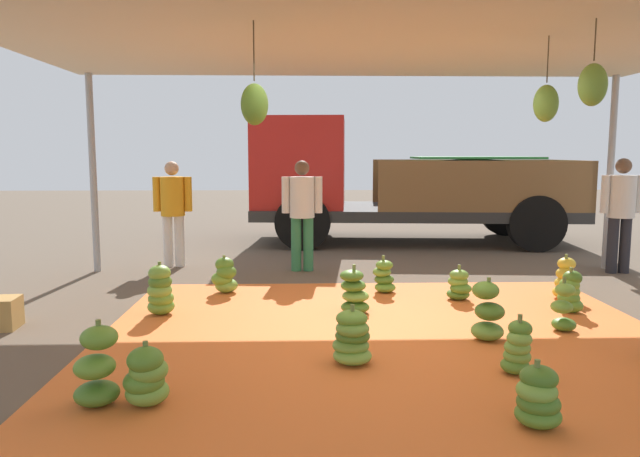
% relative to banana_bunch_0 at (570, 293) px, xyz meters
% --- Properties ---
extents(ground_plane, '(40.00, 40.00, 0.00)m').
position_rel_banana_bunch_0_xyz_m(ground_plane, '(-2.13, 2.20, -0.22)').
color(ground_plane, brown).
extents(tarp_orange, '(5.41, 4.63, 0.01)m').
position_rel_banana_bunch_0_xyz_m(tarp_orange, '(-2.13, -0.80, -0.22)').
color(tarp_orange, orange).
rests_on(tarp_orange, ground).
extents(tent_canopy, '(8.00, 7.00, 2.92)m').
position_rel_banana_bunch_0_xyz_m(tent_canopy, '(-2.12, -0.89, 2.60)').
color(tent_canopy, '#9EA0A5').
rests_on(tent_canopy, ground).
extents(banana_bunch_0, '(0.35, 0.36, 0.49)m').
position_rel_banana_bunch_0_xyz_m(banana_bunch_0, '(0.00, 0.00, 0.00)').
color(banana_bunch_0, '#518428').
rests_on(banana_bunch_0, tarp_orange).
extents(banana_bunch_1, '(0.43, 0.44, 0.53)m').
position_rel_banana_bunch_0_xyz_m(banana_bunch_1, '(-2.35, 0.04, 0.01)').
color(banana_bunch_1, '#477523').
rests_on(banana_bunch_1, tarp_orange).
extents(banana_bunch_2, '(0.37, 0.37, 0.47)m').
position_rel_banana_bunch_0_xyz_m(banana_bunch_2, '(-1.90, 1.00, -0.02)').
color(banana_bunch_2, '#60932D').
rests_on(banana_bunch_2, tarp_orange).
extents(banana_bunch_5, '(0.38, 0.38, 0.43)m').
position_rel_banana_bunch_0_xyz_m(banana_bunch_5, '(-1.43, -2.71, -0.03)').
color(banana_bunch_5, '#518428').
rests_on(banana_bunch_5, tarp_orange).
extents(banana_bunch_6, '(0.41, 0.41, 0.59)m').
position_rel_banana_bunch_0_xyz_m(banana_bunch_6, '(-1.21, -0.96, 0.04)').
color(banana_bunch_6, '#6B9E38').
rests_on(banana_bunch_6, tarp_orange).
extents(banana_bunch_7, '(0.34, 0.35, 0.53)m').
position_rel_banana_bunch_0_xyz_m(banana_bunch_7, '(0.22, 0.61, 0.01)').
color(banana_bunch_7, gold).
rests_on(banana_bunch_7, tarp_orange).
extents(banana_bunch_8, '(0.31, 0.30, 0.48)m').
position_rel_banana_bunch_0_xyz_m(banana_bunch_8, '(-1.23, -1.81, -0.01)').
color(banana_bunch_8, '#518428').
rests_on(banana_bunch_8, tarp_orange).
extents(banana_bunch_9, '(0.40, 0.43, 0.58)m').
position_rel_banana_bunch_0_xyz_m(banana_bunch_9, '(-4.42, 0.00, 0.04)').
color(banana_bunch_9, '#60932D').
rests_on(banana_bunch_9, tarp_orange).
extents(banana_bunch_10, '(0.39, 0.38, 0.47)m').
position_rel_banana_bunch_0_xyz_m(banana_bunch_10, '(-3.87, 1.01, -0.00)').
color(banana_bunch_10, '#75A83D').
rests_on(banana_bunch_10, tarp_orange).
extents(banana_bunch_11, '(0.37, 0.37, 0.42)m').
position_rel_banana_bunch_0_xyz_m(banana_bunch_11, '(-1.07, 0.57, -0.04)').
color(banana_bunch_11, '#477523').
rests_on(banana_bunch_11, tarp_orange).
extents(banana_bunch_12, '(0.44, 0.46, 0.49)m').
position_rel_banana_bunch_0_xyz_m(banana_bunch_12, '(-2.51, -1.52, -0.01)').
color(banana_bunch_12, '#75A83D').
rests_on(banana_bunch_12, tarp_orange).
extents(banana_bunch_13, '(0.41, 0.40, 0.60)m').
position_rel_banana_bunch_0_xyz_m(banana_bunch_13, '(-4.31, -2.31, 0.04)').
color(banana_bunch_13, '#477523').
rests_on(banana_bunch_13, tarp_orange).
extents(banana_bunch_14, '(0.29, 0.29, 0.53)m').
position_rel_banana_bunch_0_xyz_m(banana_bunch_14, '(-0.38, -0.70, 0.00)').
color(banana_bunch_14, '#477523').
rests_on(banana_bunch_14, tarp_orange).
extents(banana_bunch_15, '(0.42, 0.44, 0.46)m').
position_rel_banana_bunch_0_xyz_m(banana_bunch_15, '(-3.98, -2.33, -0.01)').
color(banana_bunch_15, '#6B9E38').
rests_on(banana_bunch_15, tarp_orange).
extents(cargo_truck_main, '(6.25, 2.83, 2.40)m').
position_rel_banana_bunch_0_xyz_m(cargo_truck_main, '(-1.07, 5.34, 0.95)').
color(cargo_truck_main, '#2D2D2D').
rests_on(cargo_truck_main, ground).
extents(worker_0, '(0.59, 0.36, 1.61)m').
position_rel_banana_bunch_0_xyz_m(worker_0, '(-4.88, 2.85, 0.72)').
color(worker_0, silver).
rests_on(worker_0, ground).
extents(worker_1, '(0.61, 0.37, 1.66)m').
position_rel_banana_bunch_0_xyz_m(worker_1, '(1.67, 2.14, 0.75)').
color(worker_1, '#26262D').
rests_on(worker_1, ground).
extents(worker_2, '(0.60, 0.36, 1.62)m').
position_rel_banana_bunch_0_xyz_m(worker_2, '(-2.91, 2.45, 0.73)').
color(worker_2, '#337A4C').
rests_on(worker_2, ground).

